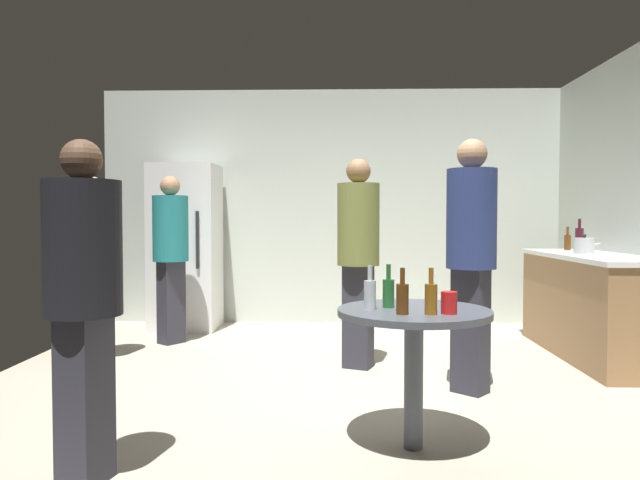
% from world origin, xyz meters
% --- Properties ---
extents(ground_plane, '(5.20, 5.20, 0.10)m').
position_xyz_m(ground_plane, '(0.00, 0.00, -0.05)').
color(ground_plane, '#B2A893').
extents(wall_back, '(5.32, 0.06, 2.70)m').
position_xyz_m(wall_back, '(0.00, 2.63, 1.35)').
color(wall_back, beige).
rests_on(wall_back, ground_plane).
extents(refrigerator, '(0.70, 0.68, 1.80)m').
position_xyz_m(refrigerator, '(-1.61, 2.20, 0.90)').
color(refrigerator, white).
rests_on(refrigerator, ground_plane).
extents(kitchen_counter, '(0.64, 1.90, 0.90)m').
position_xyz_m(kitchen_counter, '(2.28, 0.97, 0.45)').
color(kitchen_counter, olive).
rests_on(kitchen_counter, ground_plane).
extents(kettle, '(0.24, 0.17, 0.18)m').
position_xyz_m(kettle, '(2.23, 1.04, 0.97)').
color(kettle, '#B2B2B7').
rests_on(kettle, kitchen_counter).
extents(wine_bottle_on_counter, '(0.08, 0.08, 0.31)m').
position_xyz_m(wine_bottle_on_counter, '(2.35, 1.42, 1.02)').
color(wine_bottle_on_counter, '#3F141E').
rests_on(wine_bottle_on_counter, kitchen_counter).
extents(beer_bottle_on_counter, '(0.06, 0.06, 0.23)m').
position_xyz_m(beer_bottle_on_counter, '(2.33, 1.66, 0.98)').
color(beer_bottle_on_counter, '#593314').
rests_on(beer_bottle_on_counter, kitchen_counter).
extents(foreground_table, '(0.80, 0.80, 0.73)m').
position_xyz_m(foreground_table, '(0.45, -1.10, 0.63)').
color(foreground_table, '#4C515B').
rests_on(foreground_table, ground_plane).
extents(beer_bottle_amber, '(0.06, 0.06, 0.23)m').
position_xyz_m(beer_bottle_amber, '(0.51, -1.27, 0.82)').
color(beer_bottle_amber, '#8C5919').
rests_on(beer_bottle_amber, foreground_table).
extents(beer_bottle_brown, '(0.06, 0.06, 0.23)m').
position_xyz_m(beer_bottle_brown, '(0.37, -1.27, 0.82)').
color(beer_bottle_brown, '#593314').
rests_on(beer_bottle_brown, foreground_table).
extents(beer_bottle_green, '(0.06, 0.06, 0.23)m').
position_xyz_m(beer_bottle_green, '(0.32, -1.05, 0.82)').
color(beer_bottle_green, '#26662D').
rests_on(beer_bottle_green, foreground_table).
extents(beer_bottle_clear, '(0.06, 0.06, 0.23)m').
position_xyz_m(beer_bottle_clear, '(0.22, -1.12, 0.82)').
color(beer_bottle_clear, silver).
rests_on(beer_bottle_clear, foreground_table).
extents(plastic_cup_red, '(0.08, 0.08, 0.11)m').
position_xyz_m(plastic_cup_red, '(0.60, -1.25, 0.79)').
color(plastic_cup_red, red).
rests_on(plastic_cup_red, foreground_table).
extents(person_in_olive_shirt, '(0.44, 0.44, 1.69)m').
position_xyz_m(person_in_olive_shirt, '(0.22, 0.55, 0.99)').
color(person_in_olive_shirt, '#2D2D38').
rests_on(person_in_olive_shirt, ground_plane).
extents(person_in_orange_shirt, '(0.43, 0.43, 1.57)m').
position_xyz_m(person_in_orange_shirt, '(-2.02, 0.74, 0.91)').
color(person_in_orange_shirt, '#2D2D38').
rests_on(person_in_orange_shirt, ground_plane).
extents(person_in_black_shirt, '(0.41, 0.41, 1.56)m').
position_xyz_m(person_in_black_shirt, '(-1.10, -1.54, 0.91)').
color(person_in_black_shirt, '#2D2D38').
rests_on(person_in_black_shirt, ground_plane).
extents(person_in_teal_shirt, '(0.48, 0.48, 1.62)m').
position_xyz_m(person_in_teal_shirt, '(-1.56, 1.43, 0.95)').
color(person_in_teal_shirt, '#2D2D38').
rests_on(person_in_teal_shirt, ground_plane).
extents(person_in_navy_shirt, '(0.48, 0.48, 1.75)m').
position_xyz_m(person_in_navy_shirt, '(0.98, -0.11, 1.03)').
color(person_in_navy_shirt, '#2D2D38').
rests_on(person_in_navy_shirt, ground_plane).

